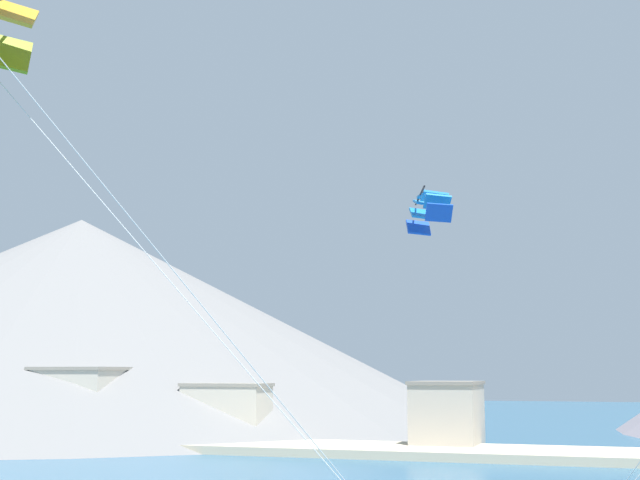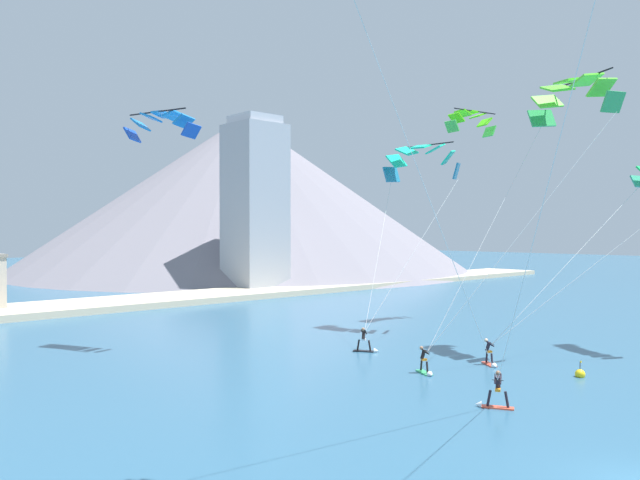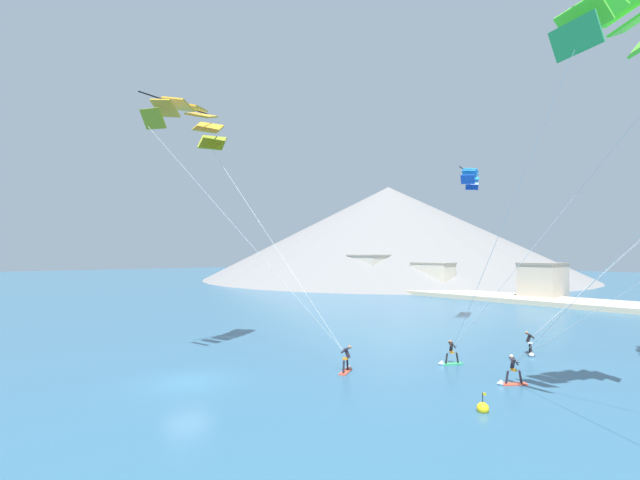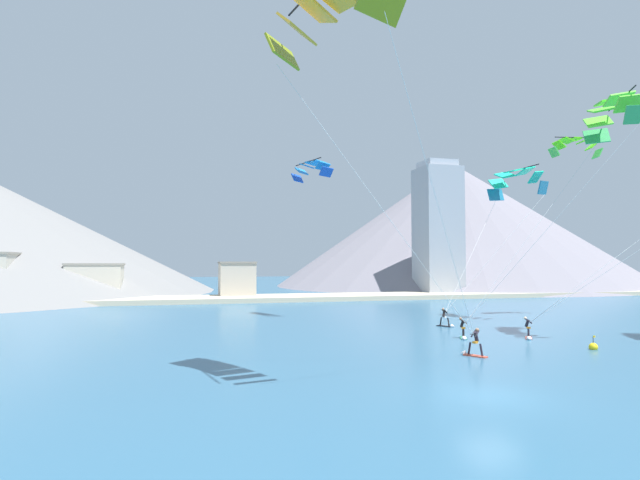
{
  "view_description": "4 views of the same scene",
  "coord_description": "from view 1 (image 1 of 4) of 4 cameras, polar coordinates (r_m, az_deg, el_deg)",
  "views": [
    {
      "loc": [
        9.39,
        -15.76,
        6.75
      ],
      "look_at": [
        -0.47,
        13.5,
        11.33
      ],
      "focal_mm": 50.0,
      "sensor_mm": 36.0,
      "label": 1
    },
    {
      "loc": [
        -21.01,
        -7.3,
        8.16
      ],
      "look_at": [
        2.79,
        18.51,
        7.69
      ],
      "focal_mm": 35.0,
      "sensor_mm": 36.0,
      "label": 2
    },
    {
      "loc": [
        23.59,
        -10.36,
        7.28
      ],
      "look_at": [
        -2.94,
        12.47,
        8.46
      ],
      "focal_mm": 24.0,
      "sensor_mm": 36.0,
      "label": 3
    },
    {
      "loc": [
        -12.49,
        -18.99,
        5.64
      ],
      "look_at": [
        -3.39,
        15.57,
        7.34
      ],
      "focal_mm": 28.0,
      "sensor_mm": 36.0,
      "label": 4
    }
  ],
  "objects": [
    {
      "name": "shoreline_strip",
      "position": [
        74.04,
        11.57,
        -13.23
      ],
      "size": [
        180.0,
        10.0,
        0.7
      ],
      "primitive_type": "cube",
      "color": "beige",
      "rests_on": "ground"
    },
    {
      "name": "shore_building_quay_east",
      "position": [
        78.6,
        8.15,
        -11.09
      ],
      "size": [
        5.66,
        6.94,
        5.97
      ],
      "color": "#B7AD9E",
      "rests_on": "ground"
    },
    {
      "name": "shore_building_harbour_front",
      "position": [
        88.97,
        -15.06,
        -10.17
      ],
      "size": [
        7.99,
        6.97,
        7.22
      ],
      "color": "beige",
      "rests_on": "ground"
    },
    {
      "name": "parafoil_kite_distant_high_outer",
      "position": [
        48.72,
        7.0,
        2.08
      ],
      "size": [
        3.53,
        5.54,
        1.91
      ],
      "color": "blue"
    },
    {
      "name": "shore_building_promenade_mid",
      "position": [
        85.59,
        -6.02,
        -11.0
      ],
      "size": [
        8.07,
        4.34,
        5.7
      ],
      "color": "beige",
      "rests_on": "ground"
    },
    {
      "name": "mountain_peak_central_summit",
      "position": [
        130.2,
        -15.25,
        -4.89
      ],
      "size": [
        111.78,
        111.78,
        28.28
      ],
      "color": "slate",
      "rests_on": "ground"
    }
  ]
}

